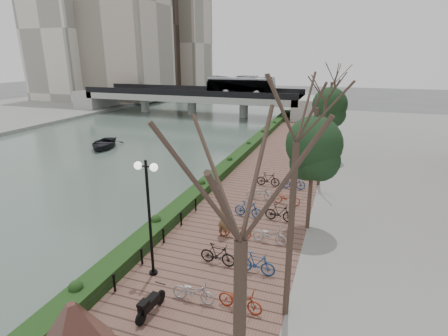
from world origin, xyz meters
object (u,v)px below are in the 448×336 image
at_px(lamppost, 148,195).
at_px(pedestrian, 223,221).
at_px(boat, 103,144).
at_px(motorcycle, 151,303).

height_order(lamppost, pedestrian, lamppost).
bearing_deg(pedestrian, boat, -27.30).
relative_size(lamppost, pedestrian, 2.84).
distance_m(motorcycle, pedestrian, 6.28).
distance_m(lamppost, motorcycle, 4.04).
distance_m(lamppost, pedestrian, 5.21).
xyz_separation_m(pedestrian, boat, (-18.67, 14.68, -0.87)).
bearing_deg(pedestrian, motorcycle, 95.51).
bearing_deg(motorcycle, pedestrian, 89.69).
bearing_deg(lamppost, motorcycle, -61.61).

